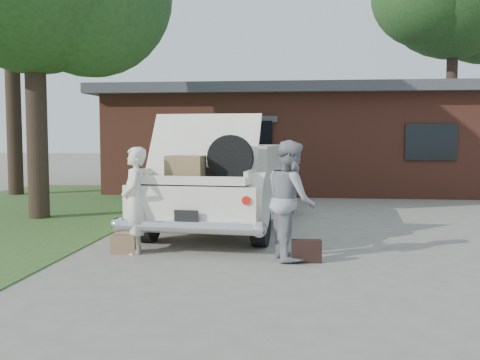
# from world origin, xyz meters

# --- Properties ---
(ground) EXTENTS (90.00, 90.00, 0.00)m
(ground) POSITION_xyz_m (0.00, 0.00, 0.00)
(ground) COLOR gray
(ground) RESTS_ON ground
(house) EXTENTS (12.80, 7.80, 3.30)m
(house) POSITION_xyz_m (0.98, 11.47, 1.67)
(house) COLOR brown
(house) RESTS_ON ground
(sedan) EXTENTS (2.64, 5.77, 2.16)m
(sedan) POSITION_xyz_m (-0.49, 2.77, 0.82)
(sedan) COLOR white
(sedan) RESTS_ON ground
(woman_left) EXTENTS (0.53, 0.67, 1.62)m
(woman_left) POSITION_xyz_m (-1.57, 0.18, 0.81)
(woman_left) COLOR white
(woman_left) RESTS_ON ground
(woman_right) EXTENTS (0.85, 0.98, 1.73)m
(woman_right) POSITION_xyz_m (0.80, 0.03, 0.87)
(woman_right) COLOR gray
(woman_right) RESTS_ON ground
(suitcase_left) EXTENTS (0.38, 0.12, 0.29)m
(suitcase_left) POSITION_xyz_m (-1.72, 0.06, 0.15)
(suitcase_left) COLOR #886445
(suitcase_left) RESTS_ON ground
(suitcase_right) EXTENTS (0.43, 0.16, 0.33)m
(suitcase_right) POSITION_xyz_m (1.04, -0.18, 0.16)
(suitcase_right) COLOR black
(suitcase_right) RESTS_ON ground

